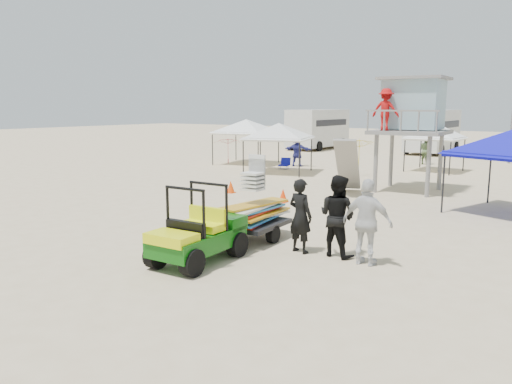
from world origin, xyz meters
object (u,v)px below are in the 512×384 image
Objects in this scene: surf_trailer at (256,210)px; lifeguard_tower at (410,109)px; utility_cart at (196,227)px; man_left at (300,216)px.

lifeguard_tower reaches higher than surf_trailer.
lifeguard_tower is at bearing 86.37° from surf_trailer.
surf_trailer is at bearing -93.63° from lifeguard_tower.
utility_cart is at bearing -92.97° from lifeguard_tower.
surf_trailer is 0.50× the size of lifeguard_tower.
lifeguard_tower is at bearing -75.06° from man_left.
man_left is 10.79m from lifeguard_tower.
lifeguard_tower is at bearing 87.03° from utility_cart.
man_left is (1.51, -0.30, 0.09)m from surf_trailer.
surf_trailer is 10.50m from lifeguard_tower.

